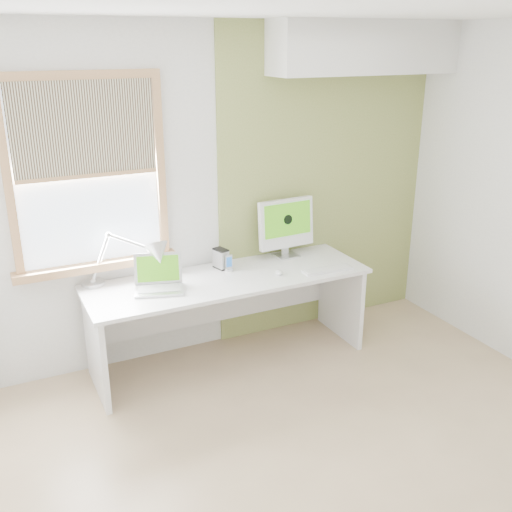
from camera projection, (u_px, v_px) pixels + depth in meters
room at (340, 264)px, 3.23m from camera, size 4.04×3.54×2.64m
accent_wall at (325, 181)px, 5.11m from camera, size 2.00×0.02×2.60m
soffit at (364, 47)px, 4.67m from camera, size 1.60×0.40×0.42m
window at (88, 176)px, 4.18m from camera, size 1.20×0.14×1.42m
desk at (226, 297)px, 4.68m from camera, size 2.20×0.70×0.73m
desk_lamp at (145, 257)px, 4.37m from camera, size 0.67×0.43×0.41m
laptop at (159, 281)px, 4.34m from camera, size 0.41×0.37×0.24m
phone_dock at (229, 266)px, 4.67m from camera, size 0.07×0.07×0.13m
external_drive at (221, 259)px, 4.71m from camera, size 0.11×0.14×0.16m
imac at (286, 225)px, 4.92m from camera, size 0.50×0.17×0.49m
keyboard at (328, 270)px, 4.69m from camera, size 0.42×0.14×0.02m
mouse at (279, 272)px, 4.62m from camera, size 0.08×0.11×0.03m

